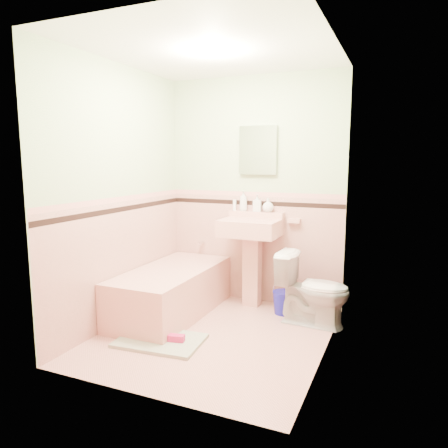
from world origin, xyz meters
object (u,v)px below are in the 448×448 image
at_px(soap_bottle_mid, 257,203).
at_px(soap_bottle_right, 268,205).
at_px(sink, 250,263).
at_px(medicine_cabinet, 258,150).
at_px(bathtub, 172,293).
at_px(bucket, 284,303).
at_px(shoe, 176,338).
at_px(soap_bottle_left, 243,201).
at_px(toilet, 313,289).

relative_size(soap_bottle_mid, soap_bottle_right, 1.24).
distance_m(sink, medicine_cabinet, 1.23).
relative_size(sink, medicine_cabinet, 1.84).
relative_size(medicine_cabinet, soap_bottle_right, 3.46).
bearing_deg(bathtub, soap_bottle_mid, 45.89).
bearing_deg(soap_bottle_mid, medicine_cabinet, 105.51).
height_order(sink, medicine_cabinet, medicine_cabinet).
height_order(soap_bottle_right, bucket, soap_bottle_right).
height_order(medicine_cabinet, shoe, medicine_cabinet).
relative_size(sink, shoe, 6.78).
distance_m(medicine_cabinet, bucket, 1.65).
height_order(soap_bottle_left, soap_bottle_mid, soap_bottle_left).
xyz_separation_m(soap_bottle_mid, bucket, (0.39, -0.25, -1.01)).
bearing_deg(soap_bottle_right, bathtub, -138.87).
distance_m(sink, shoe, 1.27).
xyz_separation_m(soap_bottle_left, toilet, (0.89, -0.41, -0.79)).
relative_size(bathtub, soap_bottle_mid, 8.01).
relative_size(soap_bottle_left, shoe, 1.56).
bearing_deg(sink, shoe, -102.72).
distance_m(medicine_cabinet, soap_bottle_mid, 0.57).
bearing_deg(medicine_cabinet, bathtub, -132.58).
bearing_deg(medicine_cabinet, toilet, -31.07).
bearing_deg(shoe, soap_bottle_left, 72.76).
bearing_deg(soap_bottle_left, shoe, -94.62).
bearing_deg(sink, soap_bottle_left, 130.63).
distance_m(toilet, bucket, 0.44).
height_order(bathtub, sink, sink).
bearing_deg(shoe, soap_bottle_mid, 65.97).
bearing_deg(soap_bottle_mid, soap_bottle_right, 0.00).
height_order(medicine_cabinet, bucket, medicine_cabinet).
height_order(bathtub, shoe, bathtub).
xyz_separation_m(medicine_cabinet, toilet, (0.73, -0.44, -1.35)).
relative_size(soap_bottle_mid, shoe, 1.31).
bearing_deg(soap_bottle_left, medicine_cabinet, 10.99).
height_order(soap_bottle_right, toilet, soap_bottle_right).
distance_m(medicine_cabinet, soap_bottle_right, 0.61).
bearing_deg(soap_bottle_right, shoe, -106.40).
height_order(bathtub, soap_bottle_left, soap_bottle_left).
xyz_separation_m(bathtub, sink, (0.68, 0.53, 0.26)).
xyz_separation_m(medicine_cabinet, soap_bottle_left, (-0.15, -0.03, -0.56)).
bearing_deg(shoe, medicine_cabinet, 66.55).
xyz_separation_m(medicine_cabinet, soap_bottle_right, (0.13, -0.03, -0.59)).
distance_m(bucket, shoe, 1.28).
relative_size(soap_bottle_right, toilet, 0.21).
height_order(soap_bottle_mid, shoe, soap_bottle_mid).
distance_m(medicine_cabinet, toilet, 1.60).
relative_size(bathtub, toilet, 2.13).
xyz_separation_m(sink, shoe, (-0.26, -1.17, -0.43)).
distance_m(bathtub, soap_bottle_right, 1.40).
bearing_deg(bathtub, shoe, -56.78).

